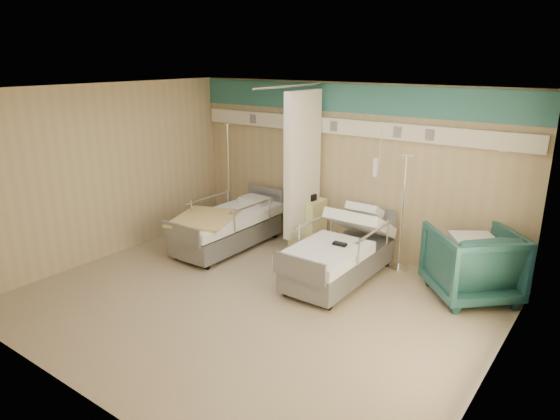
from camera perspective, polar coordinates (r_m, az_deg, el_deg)
The scene contains 13 objects.
ground at distance 6.89m, azimuth -3.18°, elevation -10.44°, with size 6.00×5.00×0.00m, color gray.
room_walls at distance 6.46m, azimuth -2.23°, elevation 5.30°, with size 6.04×5.04×2.82m.
bed_right at distance 7.43m, azimuth 6.80°, elevation -5.73°, with size 1.00×2.16×0.63m, color silver, non-canonical shape.
bed_left at distance 8.63m, azimuth -6.00°, elevation -2.38°, with size 1.00×2.16×0.63m, color silver, non-canonical shape.
bedside_cabinet at distance 8.66m, azimuth 3.16°, elevation -1.46°, with size 0.50×0.48×0.85m, color #F2ED97.
visitor_armchair at distance 7.30m, azimuth 21.10°, elevation -5.69°, with size 1.06×1.09×0.99m, color #1E4B46.
waffle_blanket at distance 7.14m, azimuth 21.40°, elevation -1.72°, with size 0.55×0.49×0.06m, color silver.
iv_stand_right at distance 7.97m, azimuth 13.52°, elevation -4.04°, with size 0.32×0.32×1.81m.
iv_stand_left at distance 9.76m, azimuth -5.76°, elevation 0.53°, with size 0.36×0.36×2.00m.
call_remote at distance 7.11m, azimuth 6.84°, elevation -3.89°, with size 0.19×0.09×0.04m, color black.
tan_blanket at distance 8.27m, azimuth -8.65°, elevation -0.93°, with size 0.90×1.13×0.04m, color #D6B66D.
toiletry_bag at distance 8.49m, azimuth 3.43°, elevation 1.52°, with size 0.20×0.13×0.11m, color black.
white_cup at distance 8.65m, azimuth 2.23°, elevation 1.92°, with size 0.09×0.09×0.13m, color white.
Camera 1 is at (3.90, -4.70, 3.19)m, focal length 32.00 mm.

